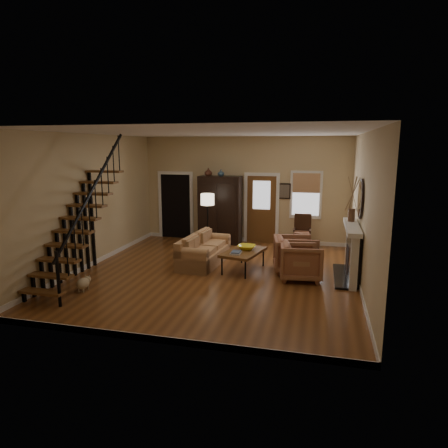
% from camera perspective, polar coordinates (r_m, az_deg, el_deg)
% --- Properties ---
extents(room, '(7.00, 7.33, 3.30)m').
position_cam_1_polar(room, '(11.02, -0.90, 3.25)').
color(room, brown).
rests_on(room, ground).
extents(staircase, '(0.94, 2.80, 3.20)m').
position_cam_1_polar(staircase, '(9.20, -20.39, 1.61)').
color(staircase, brown).
rests_on(staircase, ground).
extents(fireplace, '(0.33, 1.95, 2.30)m').
position_cam_1_polar(fireplace, '(9.59, 18.03, -3.13)').
color(fireplace, black).
rests_on(fireplace, ground).
extents(armoire, '(1.30, 0.60, 2.10)m').
position_cam_1_polar(armoire, '(12.48, -0.54, 2.05)').
color(armoire, black).
rests_on(armoire, ground).
extents(vase_a, '(0.24, 0.24, 0.25)m').
position_cam_1_polar(vase_a, '(12.35, -2.25, 7.43)').
color(vase_a, '#4C2619').
rests_on(vase_a, armoire).
extents(vase_b, '(0.20, 0.20, 0.21)m').
position_cam_1_polar(vase_b, '(12.25, -0.44, 7.32)').
color(vase_b, '#334C60').
rests_on(vase_b, armoire).
extents(sofa, '(0.97, 2.00, 0.72)m').
position_cam_1_polar(sofa, '(10.33, -2.84, -3.75)').
color(sofa, tan).
rests_on(sofa, ground).
extents(coffee_table, '(1.03, 1.43, 0.50)m').
position_cam_1_polar(coffee_table, '(9.81, 2.79, -5.25)').
color(coffee_table, brown).
rests_on(coffee_table, ground).
extents(bowl, '(0.44, 0.44, 0.11)m').
position_cam_1_polar(bowl, '(9.86, 3.26, -3.34)').
color(bowl, yellow).
rests_on(bowl, coffee_table).
extents(books, '(0.24, 0.32, 0.06)m').
position_cam_1_polar(books, '(9.48, 1.74, -4.08)').
color(books, beige).
rests_on(books, coffee_table).
extents(armchair_left, '(1.05, 1.02, 0.86)m').
position_cam_1_polar(armchair_left, '(9.29, 10.94, -5.22)').
color(armchair_left, brown).
rests_on(armchair_left, ground).
extents(armchair_right, '(1.09, 1.07, 0.86)m').
position_cam_1_polar(armchair_right, '(9.81, 9.96, -4.29)').
color(armchair_right, brown).
rests_on(armchair_right, ground).
extents(floor_lamp, '(0.45, 0.45, 1.68)m').
position_cam_1_polar(floor_lamp, '(11.46, -2.35, 0.17)').
color(floor_lamp, black).
rests_on(floor_lamp, ground).
extents(side_chair, '(0.54, 0.54, 1.02)m').
position_cam_1_polar(side_chair, '(12.01, 11.09, -1.13)').
color(side_chair, '#321C0F').
rests_on(side_chair, ground).
extents(dog, '(0.26, 0.41, 0.29)m').
position_cam_1_polar(dog, '(8.98, -19.50, -8.14)').
color(dog, tan).
rests_on(dog, ground).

